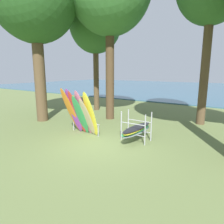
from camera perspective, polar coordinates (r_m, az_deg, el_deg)
name	(u,v)px	position (r m, az deg, el deg)	size (l,w,h in m)	color
ground_plane	(103,146)	(8.14, -2.47, -9.47)	(80.00, 80.00, 0.00)	olive
lake_water	(215,89)	(36.14, 27.03, 5.73)	(80.00, 36.00, 0.10)	#38607A
tree_far_right_back	(95,23)	(15.60, -4.73, 23.75)	(3.73, 3.73, 8.42)	brown
leaning_board_pile	(80,113)	(9.29, -9.01, -0.42)	(1.81, 1.08, 2.18)	orange
board_storage_rack	(136,129)	(8.60, 6.92, -4.88)	(1.15, 2.12, 1.25)	#9EA0A5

